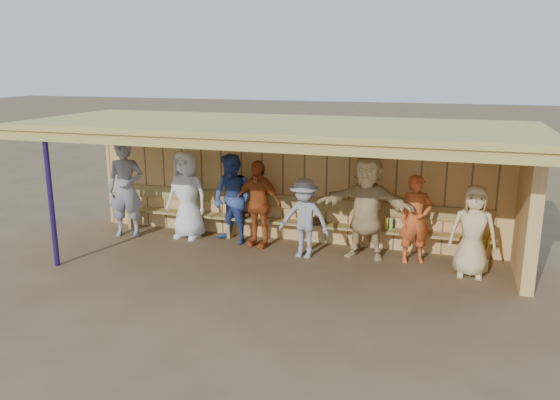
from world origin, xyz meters
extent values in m
plane|color=brown|center=(0.00, 0.00, 0.00)|extent=(90.00, 90.00, 0.00)
imported|color=gray|center=(-3.38, 0.53, 0.99)|extent=(0.83, 0.67, 1.98)
imported|color=white|center=(-2.11, 0.77, 0.90)|extent=(0.93, 0.65, 1.81)
imported|color=#344C91|center=(-1.11, 0.74, 0.89)|extent=(1.06, 0.96, 1.79)
imported|color=#B74D1D|center=(-0.56, 0.70, 0.85)|extent=(1.06, 0.59, 1.71)
imported|color=#94929A|center=(0.46, 0.36, 0.74)|extent=(1.01, 0.65, 1.48)
imported|color=#E4C180|center=(1.54, 0.68, 0.97)|extent=(1.83, 0.69, 1.93)
imported|color=#D55622|center=(2.42, 0.69, 0.80)|extent=(0.68, 0.56, 1.59)
imported|color=#DABA7A|center=(3.38, 0.30, 0.78)|extent=(0.77, 0.50, 1.56)
cube|color=#E0AA5F|center=(0.00, 1.35, 1.20)|extent=(8.60, 0.20, 2.40)
cube|color=#E0AA5F|center=(4.20, 0.45, 1.20)|extent=(0.20, 1.62, 2.40)
cube|color=tan|center=(0.00, 0.00, 2.45)|extent=(8.80, 3.20, 0.10)
cube|color=tan|center=(0.00, -1.50, 2.32)|extent=(8.80, 0.10, 0.18)
cube|color=tan|center=(-3.80, 0.00, 2.31)|extent=(0.08, 3.00, 0.16)
cube|color=tan|center=(-2.85, 0.00, 2.31)|extent=(0.08, 3.00, 0.16)
cube|color=tan|center=(-1.90, 0.00, 2.31)|extent=(0.08, 3.00, 0.16)
cube|color=tan|center=(-0.95, 0.00, 2.31)|extent=(0.08, 3.00, 0.16)
cube|color=tan|center=(0.00, 0.00, 2.31)|extent=(0.08, 3.00, 0.16)
cube|color=tan|center=(0.95, 0.00, 2.31)|extent=(0.08, 3.00, 0.16)
cube|color=tan|center=(1.90, 0.00, 2.31)|extent=(0.08, 3.00, 0.16)
cube|color=tan|center=(2.85, 0.00, 2.31)|extent=(0.08, 3.00, 0.16)
cube|color=tan|center=(3.80, 0.00, 2.31)|extent=(0.08, 3.00, 0.16)
cylinder|color=navy|center=(-3.60, -1.40, 1.20)|extent=(0.09, 0.09, 2.40)
cube|color=#AF904B|center=(0.00, 1.06, 0.42)|extent=(7.60, 0.32, 0.05)
cube|color=#AF904B|center=(0.00, 1.22, 0.80)|extent=(7.60, 0.04, 0.26)
cube|color=#AF904B|center=(-3.60, 1.06, 0.20)|extent=(0.06, 0.29, 0.40)
cube|color=#AF904B|center=(-1.29, 1.06, 0.20)|extent=(0.06, 0.29, 0.40)
cube|color=#AF904B|center=(1.29, 1.06, 0.20)|extent=(0.06, 0.29, 0.40)
cube|color=#AF904B|center=(3.60, 1.06, 0.20)|extent=(0.06, 0.29, 0.40)
cylinder|color=gold|center=(3.65, 0.86, 0.40)|extent=(0.13, 0.41, 0.80)
sphere|color=orange|center=(3.65, 0.86, 0.04)|extent=(0.08, 0.08, 0.08)
ellipsoid|color=#593319|center=(-3.65, 1.01, 0.52)|extent=(0.30, 0.24, 0.14)
ellipsoid|color=#593319|center=(-1.00, 1.01, 0.52)|extent=(0.30, 0.24, 0.14)
ellipsoid|color=#593319|center=(0.50, 1.01, 0.52)|extent=(0.30, 0.24, 0.14)
cylinder|color=#85D66B|center=(1.96, 1.11, 0.56)|extent=(0.07, 0.07, 0.22)
cylinder|color=yellow|center=(1.87, 1.11, 0.56)|extent=(0.07, 0.07, 0.22)
cylinder|color=#80D66B|center=(3.65, 0.56, 0.11)|extent=(0.07, 0.07, 0.22)
camera|label=1|loc=(2.93, -8.92, 3.45)|focal=35.00mm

